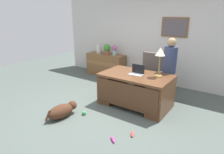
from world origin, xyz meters
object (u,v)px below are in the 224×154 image
dog_toy_ball (84,113)px  dog_toy_bone (132,134)px  laptop (137,72)px  dog_toy_plush (113,139)px  desk_lamp (160,54)px  vase_with_flowers (114,50)px  desk (135,89)px  vase_empty (99,49)px  potted_plant (107,49)px  credenza (106,65)px  person_standing (169,70)px  armchair (150,76)px  dog_lying (62,111)px

dog_toy_ball → dog_toy_bone: (1.27, -0.06, -0.02)m
laptop → dog_toy_plush: size_ratio=1.62×
desk_lamp → vase_with_flowers: (-2.18, 1.40, -0.35)m
desk → dog_toy_ball: size_ratio=18.59×
desk → laptop: (0.00, 0.06, 0.42)m
vase_empty → potted_plant: 0.38m
desk → dog_toy_plush: bearing=-75.9°
dog_toy_ball → dog_toy_plush: (1.06, -0.41, -0.02)m
dog_toy_ball → credenza: bearing=117.0°
person_standing → dog_toy_bone: bearing=-89.9°
laptop → potted_plant: potted_plant is taller
desk_lamp → vase_empty: bearing=153.9°
armchair → dog_toy_ball: 2.15m
person_standing → potted_plant: bearing=160.2°
potted_plant → dog_toy_ball: size_ratio=4.04×
person_standing → desk: bearing=-130.8°
dog_toy_bone → vase_empty: bearing=137.2°
laptop → dog_toy_ball: size_ratio=3.59×
potted_plant → armchair: bearing=-18.9°
armchair → potted_plant: 2.13m
dog_toy_plush → vase_with_flowers: bearing=123.8°
laptop → armchair: bearing=91.8°
laptop → dog_toy_bone: 1.56m
desk_lamp → armchair: bearing=125.3°
vase_with_flowers → dog_toy_ball: vase_with_flowers is taller
vase_empty → potted_plant: (0.38, 0.00, 0.05)m
dog_toy_bone → desk_lamp: bearing=93.5°
desk → dog_toy_bone: size_ratio=8.35×
vase_with_flowers → dog_toy_ball: (0.99, -2.66, -0.93)m
vase_with_flowers → vase_empty: vase_with_flowers is taller
dog_lying → dog_toy_plush: size_ratio=3.95×
desk_lamp → dog_lying: bearing=-133.1°
dog_toy_ball → dog_toy_bone: dog_toy_ball is taller
dog_toy_plush → potted_plant: bearing=127.5°
person_standing → vase_empty: size_ratio=5.39×
desk → vase_with_flowers: vase_with_flowers is taller
desk_lamp → dog_toy_plush: bearing=-94.1°
desk_lamp → dog_toy_bone: 1.85m
credenza → dog_toy_bone: size_ratio=7.23×
armchair → desk_lamp: (0.52, -0.73, 0.82)m
desk_lamp → vase_with_flowers: size_ratio=1.97×
vase_empty → dog_toy_bone: size_ratio=1.52×
dog_lying → dog_toy_ball: 0.48m
laptop → vase_with_flowers: (-1.68, 1.53, 0.13)m
dog_lying → desk_lamp: desk_lamp is taller
credenza → desk_lamp: (2.54, -1.40, 0.93)m
person_standing → dog_toy_plush: bearing=-95.3°
person_standing → dog_toy_plush: person_standing is taller
dog_toy_bone → dog_toy_plush: (-0.20, -0.35, 0.00)m
potted_plant → vase_empty: bearing=180.0°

